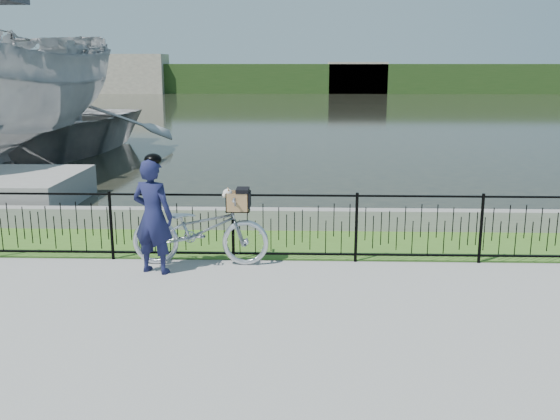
{
  "coord_description": "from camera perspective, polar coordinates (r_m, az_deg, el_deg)",
  "views": [
    {
      "loc": [
        0.08,
        -8.16,
        3.18
      ],
      "look_at": [
        -0.21,
        1.0,
        1.0
      ],
      "focal_mm": 40.0,
      "sensor_mm": 36.0,
      "label": 1
    }
  ],
  "objects": [
    {
      "name": "quay_wall",
      "position": [
        12.13,
        1.41,
        -0.85
      ],
      "size": [
        60.0,
        0.3,
        0.4
      ],
      "primitive_type": "cube",
      "color": "gray",
      "rests_on": "ground"
    },
    {
      "name": "water",
      "position": [
        41.28,
        1.75,
        8.94
      ],
      "size": [
        120.0,
        120.0,
        0.0
      ],
      "primitive_type": "plane",
      "color": "black",
      "rests_on": "ground"
    },
    {
      "name": "ground",
      "position": [
        8.76,
        1.21,
        -7.91
      ],
      "size": [
        120.0,
        120.0,
        0.0
      ],
      "primitive_type": "plane",
      "color": "gray",
      "rests_on": "ground"
    },
    {
      "name": "fence",
      "position": [
        10.1,
        1.33,
        -1.57
      ],
      "size": [
        14.0,
        0.06,
        1.15
      ],
      "primitive_type": null,
      "color": "black",
      "rests_on": "ground"
    },
    {
      "name": "far_treeline",
      "position": [
        68.18,
        1.81,
        11.95
      ],
      "size": [
        120.0,
        6.0,
        3.0
      ],
      "primitive_type": "cube",
      "color": "#28441A",
      "rests_on": "ground"
    },
    {
      "name": "cyclist",
      "position": [
        9.68,
        -11.55,
        -0.44
      ],
      "size": [
        0.75,
        0.6,
        1.85
      ],
      "color": "#16193E",
      "rests_on": "ground"
    },
    {
      "name": "bicycle_rig",
      "position": [
        10.03,
        -7.25,
        -1.74
      ],
      "size": [
        2.19,
        0.76,
        1.27
      ],
      "color": "silver",
      "rests_on": "ground"
    },
    {
      "name": "far_building_left",
      "position": [
        68.6,
        -13.75,
        12.01
      ],
      "size": [
        8.0,
        4.0,
        4.0
      ],
      "primitive_type": "cube",
      "color": "#AA9F88",
      "rests_on": "ground"
    },
    {
      "name": "boat_far",
      "position": [
        23.24,
        -21.07,
        7.18
      ],
      "size": [
        8.84,
        11.1,
        2.06
      ],
      "color": "#A6A6A6",
      "rests_on": "water"
    },
    {
      "name": "far_building_right",
      "position": [
        66.94,
        7.07,
        11.91
      ],
      "size": [
        6.0,
        3.0,
        3.2
      ],
      "primitive_type": "cube",
      "color": "#AA9F88",
      "rests_on": "ground"
    },
    {
      "name": "grass_strip",
      "position": [
        11.22,
        1.36,
        -3.07
      ],
      "size": [
        60.0,
        2.0,
        0.01
      ],
      "primitive_type": "cube",
      "color": "#406C22",
      "rests_on": "ground"
    }
  ]
}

